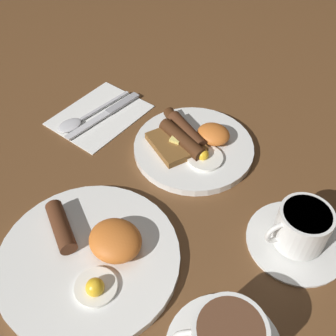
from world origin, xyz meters
TOP-DOWN VIEW (x-y plane):
  - ground_plane at (0.00, 0.00)m, footprint 3.00×3.00m
  - breakfast_plate_near at (0.00, -0.00)m, footprint 0.23×0.23m
  - breakfast_plate_far at (0.00, 0.29)m, footprint 0.28×0.28m
  - teacup_near at (-0.25, 0.08)m, footprint 0.16×0.16m
  - napkin at (0.22, 0.03)m, footprint 0.16×0.20m
  - knife at (0.21, 0.01)m, footprint 0.04×0.20m
  - spoon at (0.24, 0.07)m, footprint 0.05×0.19m

SIDE VIEW (x-z plane):
  - ground_plane at x=0.00m, z-range 0.00..0.00m
  - napkin at x=0.22m, z-range 0.00..0.01m
  - knife at x=0.21m, z-range 0.00..0.01m
  - spoon at x=0.24m, z-range 0.00..0.01m
  - breakfast_plate_far at x=0.00m, z-range -0.01..0.04m
  - breakfast_plate_near at x=0.00m, z-range -0.01..0.04m
  - teacup_near at x=-0.25m, z-range -0.01..0.07m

